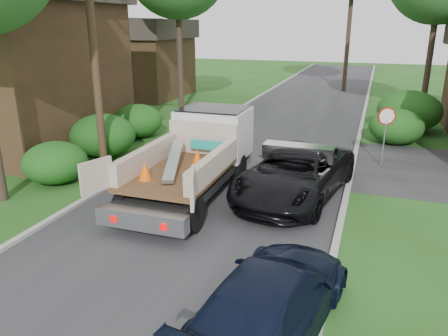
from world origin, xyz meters
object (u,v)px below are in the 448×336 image
at_px(stop_sign, 386,124).
at_px(house_left_near, 1,54).
at_px(utility_pole, 93,36).
at_px(navy_suv, 271,299).
at_px(house_left_far, 138,57).
at_px(black_pickup, 295,173).
at_px(flatbed_truck, 201,148).

bearing_deg(stop_sign, house_left_near, -173.37).
xyz_separation_m(utility_pole, navy_suv, (8.71, -7.48, -4.45)).
relative_size(stop_sign, house_left_far, 0.33).
relative_size(stop_sign, black_pickup, 0.41).
relative_size(utility_pole, house_left_far, 1.32).
height_order(stop_sign, house_left_far, house_left_far).
height_order(house_left_near, black_pickup, house_left_near).
xyz_separation_m(utility_pole, house_left_far, (-8.02, 17.02, -2.12)).
relative_size(utility_pole, house_left_near, 1.03).
height_order(stop_sign, black_pickup, stop_sign).
relative_size(stop_sign, navy_suv, 0.50).
height_order(utility_pole, house_left_far, utility_pole).
bearing_deg(stop_sign, navy_suv, -99.72).
xyz_separation_m(house_left_near, navy_suv, (15.23, -9.50, -3.56)).
distance_m(stop_sign, flatbed_truck, 7.72).
xyz_separation_m(house_left_near, house_left_far, (-1.50, 15.00, -1.23)).
xyz_separation_m(house_left_near, flatbed_truck, (11.08, -2.69, -2.83)).
height_order(house_left_far, flatbed_truck, house_left_far).
bearing_deg(flatbed_truck, stop_sign, 37.07).
relative_size(house_left_far, black_pickup, 1.25).
height_order(utility_pole, navy_suv, utility_pole).
distance_m(stop_sign, navy_suv, 11.72).
distance_m(stop_sign, house_left_far, 22.81).
bearing_deg(navy_suv, utility_pole, -31.51).
bearing_deg(black_pickup, navy_suv, -73.41).
relative_size(utility_pole, black_pickup, 1.65).
relative_size(house_left_near, navy_suv, 1.96).
bearing_deg(flatbed_truck, navy_suv, -59.00).
height_order(utility_pole, flatbed_truck, utility_pole).
bearing_deg(house_left_far, black_pickup, -47.74).
xyz_separation_m(house_left_near, black_pickup, (14.40, -2.50, -3.44)).
distance_m(utility_pole, black_pickup, 9.01).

